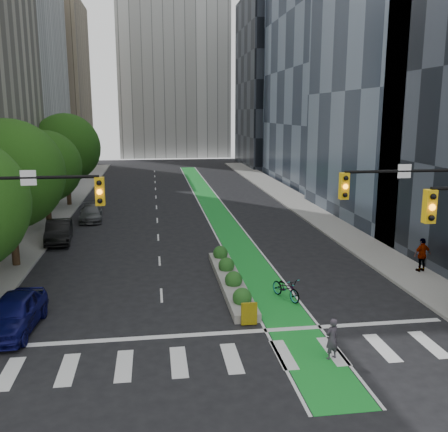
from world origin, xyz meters
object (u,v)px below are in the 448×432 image
object	(u,v)px
median_planter	(230,278)
pedestrian_far	(422,255)
parked_car_left_mid	(59,231)
bicycle	(286,288)
cyclist	(332,339)
parked_car_left_far	(91,213)
parked_car_left_near	(14,313)

from	to	relation	value
median_planter	pedestrian_far	xyz separation A→B (m)	(11.13, 0.35, 0.75)
median_planter	parked_car_left_mid	bearing A→B (deg)	135.21
parked_car_left_mid	bicycle	bearing A→B (deg)	-50.27
cyclist	parked_car_left_far	size ratio (longest dim) A/B	0.35
median_planter	bicycle	bearing A→B (deg)	-44.26
bicycle	pedestrian_far	world-z (taller)	pedestrian_far
parked_car_left_near	parked_car_left_mid	size ratio (longest dim) A/B	0.99
pedestrian_far	parked_car_left_near	bearing A→B (deg)	0.78
cyclist	parked_car_left_far	bearing A→B (deg)	-89.60
bicycle	parked_car_left_far	distance (m)	23.23
pedestrian_far	parked_car_left_far	bearing A→B (deg)	-52.21
median_planter	parked_car_left_near	world-z (taller)	parked_car_left_near
parked_car_left_mid	parked_car_left_far	world-z (taller)	parked_car_left_mid
parked_car_left_far	parked_car_left_near	bearing A→B (deg)	-95.62
bicycle	cyclist	bearing A→B (deg)	-112.10
bicycle	parked_car_left_mid	world-z (taller)	parked_car_left_mid
cyclist	pedestrian_far	bearing A→B (deg)	-157.74
parked_car_left_far	median_planter	bearing A→B (deg)	-66.29
median_planter	bicycle	xyz separation A→B (m)	(2.42, -2.36, 0.18)
cyclist	parked_car_left_mid	size ratio (longest dim) A/B	0.34
median_planter	parked_car_left_far	xyz separation A→B (m)	(-9.28, 17.70, 0.28)
cyclist	parked_car_left_near	distance (m)	13.12
cyclist	parked_car_left_far	xyz separation A→B (m)	(-11.78, 26.29, -0.15)
parked_car_left_near	parked_car_left_mid	distance (m)	15.01
parked_car_left_mid	pedestrian_far	size ratio (longest dim) A/B	2.44
parked_car_left_mid	parked_car_left_near	bearing A→B (deg)	-92.61
median_planter	cyclist	size ratio (longest dim) A/B	6.40
cyclist	parked_car_left_near	world-z (taller)	cyclist
parked_car_left_mid	cyclist	bearing A→B (deg)	-61.09
median_planter	parked_car_left_far	distance (m)	19.99
median_planter	parked_car_left_near	bearing A→B (deg)	-156.25
median_planter	cyclist	world-z (taller)	cyclist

